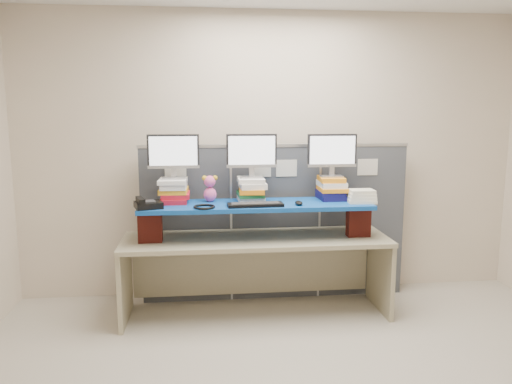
{
  "coord_description": "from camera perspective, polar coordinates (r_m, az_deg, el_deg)",
  "views": [
    {
      "loc": [
        -0.71,
        -2.92,
        1.87
      ],
      "look_at": [
        -0.23,
        1.39,
        1.14
      ],
      "focal_mm": 35.0,
      "sensor_mm": 36.0,
      "label": 1
    }
  ],
  "objects": [
    {
      "name": "headset",
      "position": [
        4.22,
        -5.94,
        -1.69
      ],
      "size": [
        0.2,
        0.2,
        0.02
      ],
      "primitive_type": "torus",
      "rotation": [
        0.0,
        0.0,
        -0.07
      ],
      "color": "black",
      "rests_on": "blue_board"
    },
    {
      "name": "brick_pier_right",
      "position": [
        4.59,
        11.62,
        -3.28
      ],
      "size": [
        0.2,
        0.11,
        0.28
      ],
      "primitive_type": "cube",
      "rotation": [
        0.0,
        0.0,
        -0.0
      ],
      "color": "maroon",
      "rests_on": "desk"
    },
    {
      "name": "mouse",
      "position": [
        4.34,
        4.91,
        -1.25
      ],
      "size": [
        0.08,
        0.13,
        0.04
      ],
      "primitive_type": "ellipsoid",
      "rotation": [
        0.0,
        0.0,
        -0.16
      ],
      "color": "black",
      "rests_on": "blue_board"
    },
    {
      "name": "book_stack_left",
      "position": [
        4.5,
        -9.35,
        0.16
      ],
      "size": [
        0.27,
        0.31,
        0.21
      ],
      "color": "red",
      "rests_on": "blue_board"
    },
    {
      "name": "desk_phone",
      "position": [
        4.29,
        -12.31,
        -1.37
      ],
      "size": [
        0.27,
        0.25,
        0.09
      ],
      "rotation": [
        0.0,
        0.0,
        0.29
      ],
      "color": "black",
      "rests_on": "blue_board"
    },
    {
      "name": "blue_board",
      "position": [
        4.42,
        0.0,
        -1.52
      ],
      "size": [
        2.04,
        0.51,
        0.04
      ],
      "primitive_type": "cube",
      "rotation": [
        0.0,
        0.0,
        -0.0
      ],
      "color": "navy",
      "rests_on": "brick_pier_left"
    },
    {
      "name": "monitor_left",
      "position": [
        4.45,
        -9.42,
        4.34
      ],
      "size": [
        0.45,
        0.13,
        0.39
      ],
      "rotation": [
        0.0,
        0.0,
        -0.0
      ],
      "color": "#A3A2A7",
      "rests_on": "book_stack_left"
    },
    {
      "name": "binder_stack",
      "position": [
        4.54,
        11.98,
        -0.5
      ],
      "size": [
        0.25,
        0.21,
        0.12
      ],
      "rotation": [
        0.0,
        0.0,
        -0.06
      ],
      "color": "white",
      "rests_on": "blue_board"
    },
    {
      "name": "room",
      "position": [
        3.04,
        7.23,
        0.66
      ],
      "size": [
        5.0,
        4.0,
        2.8
      ],
      "color": "beige",
      "rests_on": "ground"
    },
    {
      "name": "keyboard",
      "position": [
        4.27,
        -0.09,
        -1.45
      ],
      "size": [
        0.48,
        0.18,
        0.03
      ],
      "rotation": [
        0.0,
        0.0,
        0.04
      ],
      "color": "black",
      "rests_on": "blue_board"
    },
    {
      "name": "monitor_center",
      "position": [
        4.47,
        -0.5,
        4.48
      ],
      "size": [
        0.45,
        0.13,
        0.39
      ],
      "rotation": [
        0.0,
        0.0,
        -0.0
      ],
      "color": "#A3A2A7",
      "rests_on": "book_stack_center"
    },
    {
      "name": "monitor_right",
      "position": [
        4.6,
        8.68,
        4.46
      ],
      "size": [
        0.45,
        0.13,
        0.39
      ],
      "rotation": [
        0.0,
        0.0,
        -0.0
      ],
      "color": "#A3A2A7",
      "rests_on": "book_stack_right"
    },
    {
      "name": "book_stack_center",
      "position": [
        4.51,
        -0.55,
        0.34
      ],
      "size": [
        0.26,
        0.31,
        0.21
      ],
      "color": "white",
      "rests_on": "blue_board"
    },
    {
      "name": "brick_pier_left",
      "position": [
        4.4,
        -12.0,
        -3.86
      ],
      "size": [
        0.2,
        0.11,
        0.28
      ],
      "primitive_type": "cube",
      "rotation": [
        0.0,
        0.0,
        -0.0
      ],
      "color": "maroon",
      "rests_on": "desk"
    },
    {
      "name": "desk",
      "position": [
        4.52,
        0.0,
        -7.0
      ],
      "size": [
        2.37,
        0.69,
        0.72
      ],
      "rotation": [
        0.0,
        0.0,
        -0.0
      ],
      "color": "tan",
      "rests_on": "ground"
    },
    {
      "name": "cubicle_partition",
      "position": [
        4.88,
        2.22,
        -3.43
      ],
      "size": [
        2.6,
        0.06,
        1.53
      ],
      "color": "#3D4148",
      "rests_on": "ground"
    },
    {
      "name": "book_stack_right",
      "position": [
        4.64,
        8.6,
        0.44
      ],
      "size": [
        0.25,
        0.32,
        0.21
      ],
      "color": "#131048",
      "rests_on": "blue_board"
    },
    {
      "name": "plush_toy",
      "position": [
        4.48,
        -5.29,
        0.42
      ],
      "size": [
        0.14,
        0.1,
        0.24
      ],
      "rotation": [
        0.0,
        0.0,
        0.35
      ],
      "color": "#EE5AA3",
      "rests_on": "blue_board"
    }
  ]
}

